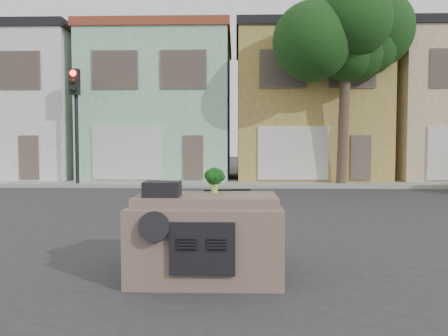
{
  "coord_description": "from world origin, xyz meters",
  "views": [
    {
      "loc": [
        0.41,
        -9.13,
        1.8
      ],
      "look_at": [
        0.14,
        0.5,
        1.3
      ],
      "focal_mm": 35.0,
      "sensor_mm": 36.0,
      "label": 1
    }
  ],
  "objects": [
    {
      "name": "townhouse_white",
      "position": [
        -11.0,
        14.5,
        3.77
      ],
      "size": [
        7.2,
        8.2,
        7.55
      ],
      "primitive_type": "cube",
      "color": "silver",
      "rests_on": "ground"
    },
    {
      "name": "sidewalk",
      "position": [
        0.0,
        10.5,
        0.07
      ],
      "size": [
        40.0,
        3.0,
        0.15
      ],
      "primitive_type": "cube",
      "color": "gray",
      "rests_on": "ground"
    },
    {
      "name": "townhouse_mint",
      "position": [
        -3.5,
        14.5,
        3.77
      ],
      "size": [
        7.2,
        8.2,
        7.55
      ],
      "primitive_type": "cube",
      "color": "#95CDAA",
      "rests_on": "ground"
    },
    {
      "name": "traffic_signal",
      "position": [
        -6.5,
        9.5,
        2.55
      ],
      "size": [
        0.4,
        0.4,
        5.1
      ],
      "primitive_type": "cube",
      "color": "black",
      "rests_on": "ground"
    },
    {
      "name": "townhouse_tan",
      "position": [
        4.0,
        14.5,
        3.77
      ],
      "size": [
        7.2,
        8.2,
        7.55
      ],
      "primitive_type": "cube",
      "color": "#AB9144",
      "rests_on": "ground"
    },
    {
      "name": "ground_plane",
      "position": [
        0.0,
        0.0,
        0.0
      ],
      "size": [
        120.0,
        120.0,
        0.0
      ],
      "primitive_type": "plane",
      "color": "#303033",
      "rests_on": "ground"
    },
    {
      "name": "broccoli",
      "position": [
        0.1,
        -2.9,
        1.31
      ],
      "size": [
        0.34,
        0.34,
        0.37
      ],
      "primitive_type": "cube",
      "rotation": [
        0.0,
        0.0,
        6.15
      ],
      "color": "#0C360D",
      "rests_on": "car_dashboard"
    },
    {
      "name": "wiper_arm",
      "position": [
        0.28,
        -2.62,
        1.13
      ],
      "size": [
        0.69,
        0.15,
        0.02
      ],
      "primitive_type": "cube",
      "rotation": [
        0.0,
        0.0,
        0.17
      ],
      "color": "black",
      "rests_on": "car_dashboard"
    },
    {
      "name": "tree_near",
      "position": [
        5.0,
        9.8,
        4.25
      ],
      "size": [
        4.4,
        4.0,
        8.5
      ],
      "primitive_type": "cube",
      "color": "#163913",
      "rests_on": "ground"
    },
    {
      "name": "instrument_hump",
      "position": [
        -0.58,
        -3.35,
        1.22
      ],
      "size": [
        0.48,
        0.38,
        0.2
      ],
      "primitive_type": "cube",
      "color": "black",
      "rests_on": "car_dashboard"
    },
    {
      "name": "townhouse_beige",
      "position": [
        11.5,
        14.5,
        3.77
      ],
      "size": [
        7.2,
        8.2,
        7.55
      ],
      "primitive_type": "cube",
      "color": "tan",
      "rests_on": "ground"
    },
    {
      "name": "car_dashboard",
      "position": [
        0.0,
        -3.0,
        0.56
      ],
      "size": [
        2.0,
        1.8,
        1.12
      ],
      "primitive_type": "cube",
      "color": "#745A4F",
      "rests_on": "ground"
    }
  ]
}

